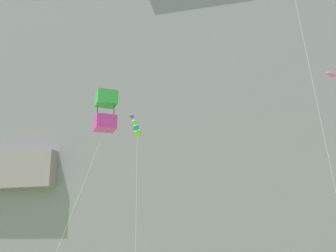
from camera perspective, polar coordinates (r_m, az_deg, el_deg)
cliff_face at (r=77.07m, az=5.43°, el=11.04°), size 180.00×33.59×77.50m
kite_windsock_near_cliff at (r=31.94m, az=-4.53°, el=-0.33°), size 2.07×5.04×12.91m
kite_box_mid_center at (r=21.05m, az=-8.83°, el=2.10°), size 3.65×1.85×11.43m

